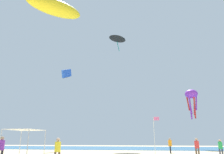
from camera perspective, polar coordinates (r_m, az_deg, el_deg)
name	(u,v)px	position (r m, az deg, el deg)	size (l,w,h in m)	color
ocean_strip	(136,148)	(49.97, 6.25, -17.52)	(110.00, 22.96, 0.03)	#28608C
canopy_tent	(25,131)	(24.06, -21.28, -12.66)	(2.82, 3.28, 2.62)	#B2B2B7
person_near_tent	(170,144)	(30.79, 14.57, -16.22)	(0.45, 0.51, 1.90)	black
person_leftmost	(197,146)	(24.71, 20.80, -16.06)	(0.43, 0.43, 1.82)	brown
person_central	(58,148)	(17.13, -13.68, -17.27)	(0.42, 0.42, 1.77)	brown
person_rightmost	(1,147)	(19.90, -26.38, -15.65)	(0.50, 0.45, 1.90)	black
person_far_shore	(220,146)	(25.98, 25.89, -15.62)	(0.42, 0.40, 1.70)	#33384C
banner_flag	(155,133)	(23.88, 10.84, -13.74)	(0.61, 0.06, 3.93)	silver
kite_parafoil_blue	(67,74)	(43.54, -11.46, 0.88)	(0.59, 4.90, 2.96)	blue
kite_inflatable_yellow	(54,7)	(35.63, -14.46, 16.83)	(7.87, 7.94, 3.26)	yellow
kite_octopus_purple	(191,95)	(45.82, 19.56, -4.45)	(2.70, 2.70, 5.63)	purple
kite_delta_black	(118,38)	(48.48, 1.42, 10.01)	(3.99, 3.94, 3.18)	black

